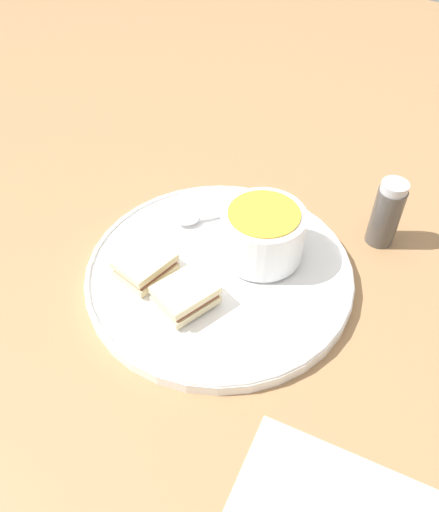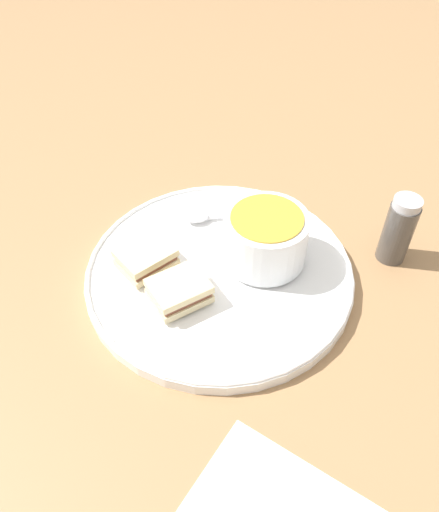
# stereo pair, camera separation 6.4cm
# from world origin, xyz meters

# --- Properties ---
(ground_plane) EXTENTS (2.40, 2.40, 0.00)m
(ground_plane) POSITION_xyz_m (0.00, 0.00, 0.00)
(ground_plane) COLOR #9E754C
(plate) EXTENTS (0.35, 0.35, 0.02)m
(plate) POSITION_xyz_m (0.00, 0.00, 0.01)
(plate) COLOR white
(plate) RESTS_ON ground_plane
(soup_bowl) EXTENTS (0.11, 0.11, 0.07)m
(soup_bowl) POSITION_xyz_m (-0.05, 0.03, 0.06)
(soup_bowl) COLOR white
(soup_bowl) RESTS_ON plate
(spoon) EXTENTS (0.10, 0.09, 0.01)m
(spoon) POSITION_xyz_m (-0.05, -0.08, 0.02)
(spoon) COLOR silver
(spoon) RESTS_ON plate
(sandwich_half_near) EXTENTS (0.07, 0.06, 0.03)m
(sandwich_half_near) POSITION_xyz_m (0.06, -0.07, 0.03)
(sandwich_half_near) COLOR beige
(sandwich_half_near) RESTS_ON plate
(sandwich_half_far) EXTENTS (0.08, 0.07, 0.03)m
(sandwich_half_far) POSITION_xyz_m (0.07, 0.00, 0.03)
(sandwich_half_far) COLOR beige
(sandwich_half_far) RESTS_ON plate
(salt_shaker) EXTENTS (0.04, 0.04, 0.10)m
(salt_shaker) POSITION_xyz_m (-0.19, 0.15, 0.05)
(salt_shaker) COLOR #4C4742
(salt_shaker) RESTS_ON ground_plane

